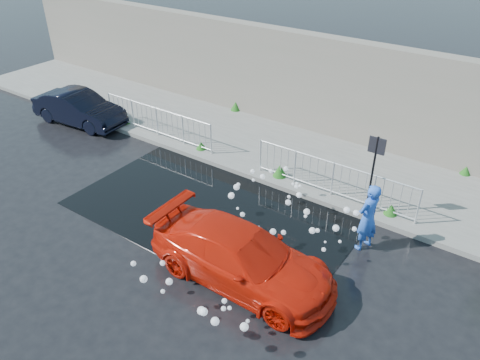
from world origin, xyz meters
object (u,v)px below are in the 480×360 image
object	(u,v)px
sign_post	(374,163)
person	(368,217)
dark_car	(79,108)
red_car	(242,257)

from	to	relation	value
sign_post	person	distance (m)	1.59
sign_post	dark_car	size ratio (longest dim) A/B	0.64
sign_post	red_car	bearing A→B (deg)	-109.38
dark_car	red_car	bearing A→B (deg)	-114.85
red_car	person	bearing A→B (deg)	-34.80
sign_post	red_car	xyz separation A→B (m)	(-1.43, -4.07, -1.06)
sign_post	red_car	world-z (taller)	sign_post
dark_car	sign_post	bearing A→B (deg)	-93.16
red_car	person	world-z (taller)	person
sign_post	person	bearing A→B (deg)	-70.13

